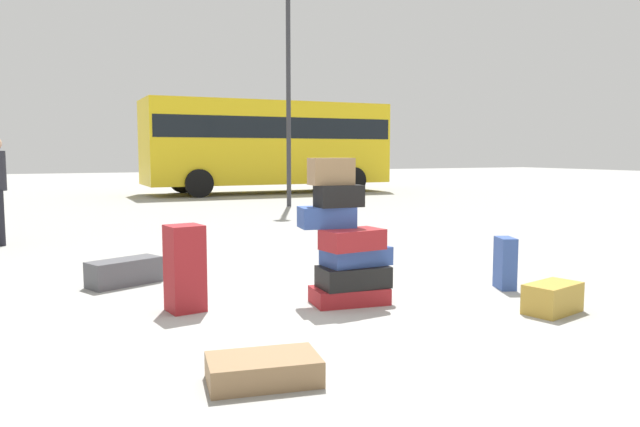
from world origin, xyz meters
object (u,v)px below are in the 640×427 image
suitcase_charcoal_left_side (124,272)px  suitcase_navy_white_trunk (505,263)px  parked_bus (268,141)px  suitcase_brown_behind_tower (263,369)px  suitcase_tan_right_side (553,298)px  lamp_post (288,29)px  suitcase_tower (346,246)px  suitcase_maroon_foreground_far (185,268)px

suitcase_charcoal_left_side → suitcase_navy_white_trunk: size_ratio=1.42×
parked_bus → suitcase_brown_behind_tower: bearing=-109.7°
suitcase_tan_right_side → lamp_post: lamp_post is taller
suitcase_tower → suitcase_charcoal_left_side: (-1.81, 1.71, -0.40)m
suitcase_charcoal_left_side → suitcase_maroon_foreground_far: bearing=-98.5°
suitcase_charcoal_left_side → suitcase_navy_white_trunk: 4.06m
suitcase_navy_white_trunk → suitcase_tower: bearing=-164.4°
suitcase_tan_right_side → suitcase_maroon_foreground_far: 3.30m
suitcase_brown_behind_tower → parked_bus: 17.95m
suitcase_tower → suitcase_brown_behind_tower: suitcase_tower is taller
suitcase_maroon_foreground_far → parked_bus: parked_bus is taller
suitcase_charcoal_left_side → suitcase_brown_behind_tower: suitcase_charcoal_left_side is taller
suitcase_tower → lamp_post: bearing=71.1°
suitcase_charcoal_left_side → suitcase_brown_behind_tower: size_ratio=1.12×
suitcase_brown_behind_tower → lamp_post: lamp_post is taller
suitcase_tower → suitcase_tan_right_side: suitcase_tower is taller
suitcase_tan_right_side → suitcase_brown_behind_tower: 2.94m
suitcase_tan_right_side → suitcase_tower: bearing=128.9°
suitcase_charcoal_left_side → lamp_post: size_ratio=0.11×
suitcase_navy_white_trunk → parked_bus: (2.94, 15.37, 1.56)m
suitcase_tower → suitcase_charcoal_left_side: 2.52m
suitcase_maroon_foreground_far → lamp_post: (4.84, 9.53, 4.20)m
lamp_post → suitcase_tower: bearing=-108.9°
suitcase_tan_right_side → lamp_post: 11.99m
suitcase_brown_behind_tower → suitcase_maroon_foreground_far: bearing=101.1°
suitcase_maroon_foreground_far → suitcase_tan_right_side: bearing=-35.1°
suitcase_brown_behind_tower → parked_bus: (6.12, 16.78, 1.75)m
lamp_post → parked_bus: bearing=75.9°
suitcase_brown_behind_tower → suitcase_maroon_foreground_far: 1.94m
parked_bus → suitcase_tan_right_side: bearing=-100.9°
suitcase_maroon_foreground_far → suitcase_brown_behind_tower: bearing=-97.2°
lamp_post → suitcase_charcoal_left_side: bearing=-122.5°
suitcase_maroon_foreground_far → lamp_post: 11.49m
parked_bus → suitcase_navy_white_trunk: bearing=-100.5°
suitcase_tower → parked_bus: 15.97m
suitcase_tower → lamp_post: size_ratio=0.19×
suitcase_maroon_foreground_far → lamp_post: lamp_post is taller
suitcase_tan_right_side → suitcase_navy_white_trunk: size_ratio=0.98×
lamp_post → suitcase_navy_white_trunk: bearing=-99.0°
suitcase_maroon_foreground_far → parked_bus: size_ratio=0.09×
suitcase_maroon_foreground_far → lamp_post: bearing=54.0°
suitcase_tan_right_side → parked_bus: size_ratio=0.06×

